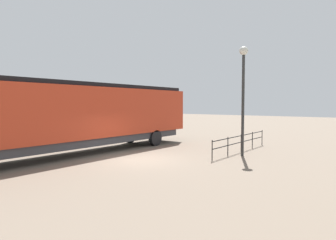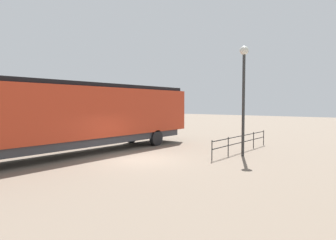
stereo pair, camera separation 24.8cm
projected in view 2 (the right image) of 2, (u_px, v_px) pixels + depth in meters
The scene contains 4 objects.
ground_plane at pixel (140, 160), 15.62m from camera, with size 120.00×120.00×0.00m, color #756656.
locomotive at pixel (83, 114), 17.44m from camera, with size 2.81×17.93×4.16m.
lamp_post at pixel (244, 81), 16.48m from camera, with size 0.49×0.49×6.14m.
platform_fence at pixel (242, 140), 18.13m from camera, with size 0.05×7.40×1.08m.
Camera 2 is at (10.71, -11.28, 2.96)m, focal length 31.68 mm.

